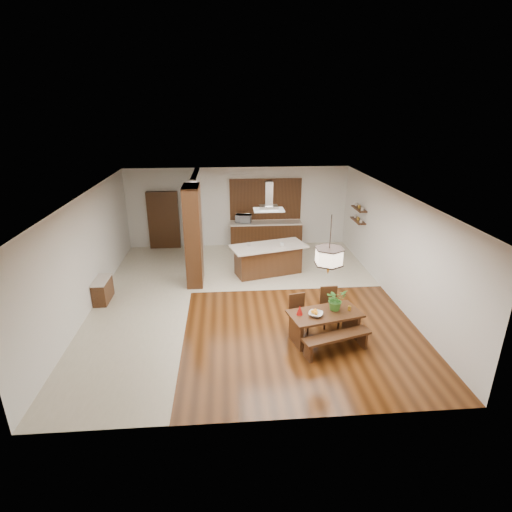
{
  "coord_description": "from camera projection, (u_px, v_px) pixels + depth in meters",
  "views": [
    {
      "loc": [
        -0.48,
        -9.75,
        4.98
      ],
      "look_at": [
        0.3,
        0.0,
        1.25
      ],
      "focal_mm": 28.0,
      "sensor_mm": 36.0,
      "label": 1
    }
  ],
  "objects": [
    {
      "name": "dining_chair_left",
      "position": [
        299.0,
        314.0,
        9.22
      ],
      "size": [
        0.46,
        0.46,
        0.89
      ],
      "primitive_type": null,
      "rotation": [
        0.0,
        0.0,
        0.21
      ],
      "color": "black",
      "rests_on": "ground"
    },
    {
      "name": "tile_kitchen",
      "position": [
        278.0,
        263.0,
        13.31
      ],
      "size": [
        5.5,
        4.0,
        0.01
      ],
      "primitive_type": "cube",
      "color": "beige",
      "rests_on": "ground"
    },
    {
      "name": "hallway_doorway",
      "position": [
        164.0,
        220.0,
        14.42
      ],
      "size": [
        1.1,
        0.2,
        2.1
      ],
      "primitive_type": "cube",
      "color": "black",
      "rests_on": "ground"
    },
    {
      "name": "range_hood",
      "position": [
        269.0,
        196.0,
        11.67
      ],
      "size": [
        0.9,
        0.55,
        0.87
      ],
      "primitive_type": null,
      "color": "silver",
      "rests_on": "room_shell"
    },
    {
      "name": "hallway_console",
      "position": [
        103.0,
        290.0,
        10.68
      ],
      "size": [
        0.37,
        0.88,
        0.63
      ],
      "primitive_type": "cube",
      "color": "black",
      "rests_on": "ground"
    },
    {
      "name": "pendant_lantern",
      "position": [
        330.0,
        245.0,
        8.26
      ],
      "size": [
        0.64,
        0.64,
        1.31
      ],
      "primitive_type": null,
      "color": "beige",
      "rests_on": "room_shell"
    },
    {
      "name": "rear_counter",
      "position": [
        266.0,
        235.0,
        14.71
      ],
      "size": [
        2.6,
        0.62,
        0.95
      ],
      "color": "black",
      "rests_on": "ground"
    },
    {
      "name": "gold_ornament",
      "position": [
        349.0,
        308.0,
        8.91
      ],
      "size": [
        0.09,
        0.09,
        0.1
      ],
      "primitive_type": "cylinder",
      "rotation": [
        0.0,
        0.0,
        -0.19
      ],
      "color": "gold",
      "rests_on": "dining_table"
    },
    {
      "name": "foliage_plant",
      "position": [
        336.0,
        299.0,
        8.88
      ],
      "size": [
        0.57,
        0.54,
        0.5
      ],
      "primitive_type": "imported",
      "rotation": [
        0.0,
        0.0,
        0.42
      ],
      "color": "#377426",
      "rests_on": "dining_table"
    },
    {
      "name": "soffit_band",
      "position": [
        244.0,
        195.0,
        9.86
      ],
      "size": [
        8.0,
        9.0,
        0.02
      ],
      "primitive_type": "cube",
      "color": "#39210E",
      "rests_on": "room_shell"
    },
    {
      "name": "kitchen_island",
      "position": [
        268.0,
        259.0,
        12.37
      ],
      "size": [
        2.46,
        1.57,
        0.94
      ],
      "rotation": [
        0.0,
        0.0,
        0.27
      ],
      "color": "black",
      "rests_on": "ground"
    },
    {
      "name": "tile_hallway",
      "position": [
        143.0,
        303.0,
        10.69
      ],
      "size": [
        2.5,
        9.0,
        0.01
      ],
      "primitive_type": "cube",
      "color": "beige",
      "rests_on": "ground"
    },
    {
      "name": "dining_table",
      "position": [
        325.0,
        320.0,
        8.89
      ],
      "size": [
        1.73,
        1.15,
        0.66
      ],
      "rotation": [
        0.0,
        0.0,
        0.24
      ],
      "color": "black",
      "rests_on": "ground"
    },
    {
      "name": "dining_bench",
      "position": [
        336.0,
        344.0,
        8.48
      ],
      "size": [
        1.56,
        0.77,
        0.43
      ],
      "primitive_type": null,
      "rotation": [
        0.0,
        0.0,
        0.3
      ],
      "color": "black",
      "rests_on": "ground"
    },
    {
      "name": "kitchen_window",
      "position": [
        265.0,
        199.0,
        14.5
      ],
      "size": [
        2.6,
        0.08,
        1.5
      ],
      "primitive_type": "cube",
      "color": "#A55D31",
      "rests_on": "room_shell"
    },
    {
      "name": "partition_pier",
      "position": [
        193.0,
        236.0,
        11.39
      ],
      "size": [
        0.45,
        1.0,
        2.9
      ],
      "primitive_type": "cube",
      "color": "black",
      "rests_on": "ground"
    },
    {
      "name": "shelf_upper",
      "position": [
        359.0,
        209.0,
        12.96
      ],
      "size": [
        0.26,
        0.9,
        0.04
      ],
      "primitive_type": "cube",
      "color": "black",
      "rests_on": "room_shell"
    },
    {
      "name": "dining_chair_right",
      "position": [
        330.0,
        308.0,
        9.44
      ],
      "size": [
        0.44,
        0.44,
        0.94
      ],
      "primitive_type": null,
      "rotation": [
        0.0,
        0.0,
        0.05
      ],
      "color": "black",
      "rests_on": "ground"
    },
    {
      "name": "partition_stub",
      "position": [
        198.0,
        217.0,
        13.35
      ],
      "size": [
        0.18,
        2.4,
        2.9
      ],
      "primitive_type": "cube",
      "color": "silver",
      "rests_on": "ground"
    },
    {
      "name": "shelf_lower",
      "position": [
        358.0,
        221.0,
        13.1
      ],
      "size": [
        0.26,
        0.9,
        0.04
      ],
      "primitive_type": "cube",
      "color": "black",
      "rests_on": "room_shell"
    },
    {
      "name": "napkin_cone",
      "position": [
        300.0,
        310.0,
        8.71
      ],
      "size": [
        0.16,
        0.16,
        0.22
      ],
      "primitive_type": "cone",
      "rotation": [
        0.0,
        0.0,
        -0.16
      ],
      "color": "#AB100C",
      "rests_on": "dining_table"
    },
    {
      "name": "island_cup",
      "position": [
        282.0,
        244.0,
        12.1
      ],
      "size": [
        0.15,
        0.15,
        0.11
      ],
      "primitive_type": "imported",
      "rotation": [
        0.0,
        0.0,
        -0.1
      ],
      "color": "white",
      "rests_on": "kitchen_island"
    },
    {
      "name": "fruit_bowl",
      "position": [
        316.0,
        314.0,
        8.69
      ],
      "size": [
        0.41,
        0.41,
        0.08
      ],
      "primitive_type": "imported",
      "rotation": [
        0.0,
        0.0,
        -0.41
      ],
      "color": "beige",
      "rests_on": "dining_table"
    },
    {
      "name": "microwave",
      "position": [
        243.0,
        218.0,
        14.46
      ],
      "size": [
        0.62,
        0.48,
        0.31
      ],
      "primitive_type": "imported",
      "rotation": [
        0.0,
        0.0,
        -0.21
      ],
      "color": "silver",
      "rests_on": "rear_counter"
    },
    {
      "name": "room_shell",
      "position": [
        244.0,
        227.0,
        10.16
      ],
      "size": [
        9.0,
        9.04,
        2.92
      ],
      "color": "#3B1D0A",
      "rests_on": "ground"
    }
  ]
}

